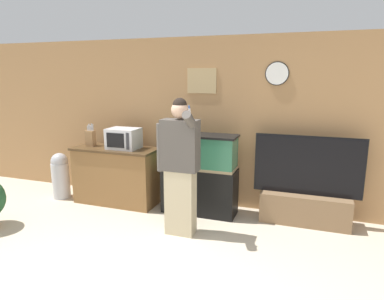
{
  "coord_description": "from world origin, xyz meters",
  "views": [
    {
      "loc": [
        1.39,
        -2.35,
        2.03
      ],
      "look_at": [
        -0.1,
        1.87,
        1.05
      ],
      "focal_mm": 32.0,
      "sensor_mm": 36.0,
      "label": 1
    }
  ],
  "objects_px": {
    "tv_on_stand": "(305,198)",
    "aquarium_on_stand": "(200,174)",
    "person_standing": "(179,165)",
    "counter_island": "(116,175)",
    "trash_bin": "(60,175)",
    "microwave": "(124,139)",
    "knife_block": "(91,138)"
  },
  "relations": [
    {
      "from": "counter_island",
      "to": "trash_bin",
      "type": "height_order",
      "value": "counter_island"
    },
    {
      "from": "microwave",
      "to": "knife_block",
      "type": "bearing_deg",
      "value": 179.47
    },
    {
      "from": "tv_on_stand",
      "to": "person_standing",
      "type": "relative_size",
      "value": 0.82
    },
    {
      "from": "tv_on_stand",
      "to": "aquarium_on_stand",
      "type": "bearing_deg",
      "value": -174.97
    },
    {
      "from": "microwave",
      "to": "knife_block",
      "type": "distance_m",
      "value": 0.62
    },
    {
      "from": "microwave",
      "to": "trash_bin",
      "type": "xyz_separation_m",
      "value": [
        -1.17,
        -0.12,
        -0.67
      ]
    },
    {
      "from": "tv_on_stand",
      "to": "trash_bin",
      "type": "relative_size",
      "value": 1.87
    },
    {
      "from": "counter_island",
      "to": "tv_on_stand",
      "type": "xyz_separation_m",
      "value": [
        2.9,
        0.18,
        -0.09
      ]
    },
    {
      "from": "knife_block",
      "to": "aquarium_on_stand",
      "type": "relative_size",
      "value": 0.3
    },
    {
      "from": "counter_island",
      "to": "knife_block",
      "type": "height_order",
      "value": "knife_block"
    },
    {
      "from": "aquarium_on_stand",
      "to": "person_standing",
      "type": "bearing_deg",
      "value": -91.54
    },
    {
      "from": "aquarium_on_stand",
      "to": "person_standing",
      "type": "distance_m",
      "value": 0.82
    },
    {
      "from": "person_standing",
      "to": "trash_bin",
      "type": "bearing_deg",
      "value": 166.09
    },
    {
      "from": "trash_bin",
      "to": "knife_block",
      "type": "bearing_deg",
      "value": 13.06
    },
    {
      "from": "person_standing",
      "to": "knife_block",
      "type": "bearing_deg",
      "value": 158.55
    },
    {
      "from": "tv_on_stand",
      "to": "person_standing",
      "type": "bearing_deg",
      "value": -149.81
    },
    {
      "from": "knife_block",
      "to": "tv_on_stand",
      "type": "height_order",
      "value": "knife_block"
    },
    {
      "from": "counter_island",
      "to": "knife_block",
      "type": "bearing_deg",
      "value": 178.15
    },
    {
      "from": "knife_block",
      "to": "tv_on_stand",
      "type": "bearing_deg",
      "value": 2.86
    },
    {
      "from": "counter_island",
      "to": "aquarium_on_stand",
      "type": "distance_m",
      "value": 1.4
    },
    {
      "from": "aquarium_on_stand",
      "to": "trash_bin",
      "type": "bearing_deg",
      "value": -176.1
    },
    {
      "from": "trash_bin",
      "to": "tv_on_stand",
      "type": "bearing_deg",
      "value": 4.33
    },
    {
      "from": "aquarium_on_stand",
      "to": "tv_on_stand",
      "type": "height_order",
      "value": "tv_on_stand"
    },
    {
      "from": "trash_bin",
      "to": "aquarium_on_stand",
      "type": "bearing_deg",
      "value": 3.9
    },
    {
      "from": "knife_block",
      "to": "person_standing",
      "type": "relative_size",
      "value": 0.2
    },
    {
      "from": "microwave",
      "to": "trash_bin",
      "type": "relative_size",
      "value": 0.62
    },
    {
      "from": "knife_block",
      "to": "person_standing",
      "type": "height_order",
      "value": "person_standing"
    },
    {
      "from": "counter_island",
      "to": "tv_on_stand",
      "type": "bearing_deg",
      "value": 3.6
    },
    {
      "from": "trash_bin",
      "to": "microwave",
      "type": "bearing_deg",
      "value": 6.0
    },
    {
      "from": "knife_block",
      "to": "tv_on_stand",
      "type": "distance_m",
      "value": 3.43
    },
    {
      "from": "counter_island",
      "to": "person_standing",
      "type": "bearing_deg",
      "value": -27.16
    },
    {
      "from": "microwave",
      "to": "aquarium_on_stand",
      "type": "xyz_separation_m",
      "value": [
        1.23,
        0.04,
        -0.47
      ]
    }
  ]
}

